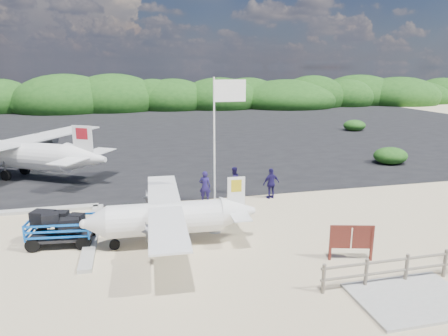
# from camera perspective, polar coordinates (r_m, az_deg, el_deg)

# --- Properties ---
(ground) EXTENTS (160.00, 160.00, 0.00)m
(ground) POSITION_cam_1_polar(r_m,az_deg,el_deg) (17.02, -3.17, -10.00)
(ground) COLOR beige
(asphalt_apron) EXTENTS (90.00, 50.00, 0.04)m
(asphalt_apron) POSITION_cam_1_polar(r_m,az_deg,el_deg) (45.91, -9.81, 5.24)
(asphalt_apron) COLOR #B2B2B2
(asphalt_apron) RESTS_ON ground
(walkway_pad) EXTENTS (3.50, 2.50, 0.10)m
(walkway_pad) POSITION_cam_1_polar(r_m,az_deg,el_deg) (14.19, 25.27, -16.70)
(walkway_pad) COLOR #B2B2B2
(walkway_pad) RESTS_ON ground
(vegetation_band) EXTENTS (124.00, 8.00, 4.40)m
(vegetation_band) POSITION_cam_1_polar(r_m,az_deg,el_deg) (70.69, -11.13, 8.26)
(vegetation_band) COLOR #B2B2B2
(vegetation_band) RESTS_ON ground
(fence) EXTENTS (6.40, 2.00, 1.10)m
(fence) POSITION_cam_1_polar(r_m,az_deg,el_deg) (15.14, 24.42, -14.58)
(fence) COLOR #B2B2B2
(fence) RESTS_ON ground
(baggage_cart) EXTENTS (2.82, 1.82, 1.33)m
(baggage_cart) POSITION_cam_1_polar(r_m,az_deg,el_deg) (17.66, -22.04, -10.15)
(baggage_cart) COLOR blue
(baggage_cart) RESTS_ON ground
(flagpole) EXTENTS (1.32, 0.55, 6.60)m
(flagpole) POSITION_cam_1_polar(r_m,az_deg,el_deg) (17.66, -1.32, -9.05)
(flagpole) COLOR white
(flagpole) RESTS_ON ground
(signboard) EXTENTS (1.70, 0.59, 1.41)m
(signboard) POSITION_cam_1_polar(r_m,az_deg,el_deg) (15.94, 17.53, -12.43)
(signboard) COLOR maroon
(signboard) RESTS_ON ground
(crew_a) EXTENTS (0.71, 0.57, 1.69)m
(crew_a) POSITION_cam_1_polar(r_m,az_deg,el_deg) (21.18, -2.74, -2.63)
(crew_a) COLOR #1B144D
(crew_a) RESTS_ON ground
(crew_b) EXTENTS (0.92, 0.82, 1.56)m
(crew_b) POSITION_cam_1_polar(r_m,az_deg,el_deg) (22.49, 1.39, -1.79)
(crew_b) COLOR #1B144D
(crew_b) RESTS_ON ground
(crew_c) EXTENTS (1.06, 0.61, 1.70)m
(crew_c) POSITION_cam_1_polar(r_m,az_deg,el_deg) (21.83, 6.76, -2.20)
(crew_c) COLOR #1B144D
(crew_c) RESTS_ON ground
(aircraft_large) EXTENTS (21.12, 21.12, 4.62)m
(aircraft_large) POSITION_cam_1_polar(r_m,az_deg,el_deg) (44.82, 12.97, 4.88)
(aircraft_large) COLOR #B2B2B2
(aircraft_large) RESTS_ON ground
(aircraft_small) EXTENTS (7.50, 7.50, 2.58)m
(aircraft_small) POSITION_cam_1_polar(r_m,az_deg,el_deg) (48.66, -19.28, 5.15)
(aircraft_small) COLOR #B2B2B2
(aircraft_small) RESTS_ON ground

